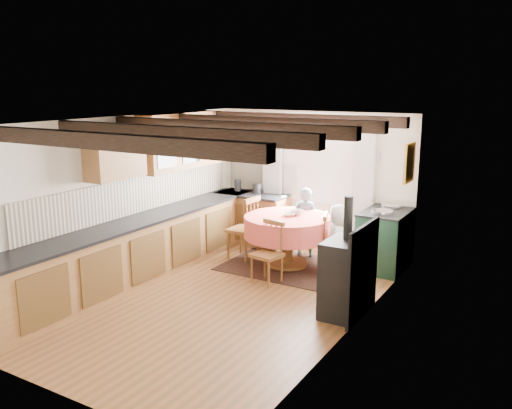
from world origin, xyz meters
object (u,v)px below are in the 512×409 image
Objects in this scene: child_far at (305,222)px; chair_left at (243,227)px; dining_table at (287,242)px; cup at (298,213)px; chair_near at (267,253)px; child_right at (339,241)px; aga_range at (385,239)px; cast_iron_stove at (347,256)px; chair_right at (336,245)px.

chair_left is at bearing 30.88° from child_far.
cup is (0.12, 0.13, 0.46)m from dining_table.
cup is at bearing 96.93° from chair_near.
chair_near is 1.11m from child_right.
cast_iron_stove reaches higher than aga_range.
child_right reaches higher than chair_right.
aga_range is at bearing -36.75° from child_right.
chair_near is 0.87× the size of chair_left.
cast_iron_stove is (2.30, -1.25, 0.23)m from chair_left.
aga_range is 0.89m from child_right.
aga_range reaches higher than dining_table.
chair_right is 0.85× the size of child_right.
chair_left is 1.10× the size of chair_right.
dining_table is at bearing 139.88° from cast_iron_stove.
child_far is (-0.79, 0.59, 0.11)m from chair_right.
dining_table is 1.30× the size of chair_left.
child_far is at bearing 127.62° from chair_left.
cast_iron_stove is 1.91m from cup.
cast_iron_stove is 2.37m from child_far.
chair_left is at bearing -162.07° from aga_range.
cast_iron_stove is (1.39, -0.44, 0.30)m from chair_near.
cast_iron_stove is 1.36m from child_right.
chair_near is at bearing -84.90° from dining_table.
cast_iron_stove is (0.66, -1.27, 0.28)m from chair_right.
cast_iron_stove is at bearing 63.25° from chair_left.
chair_near is at bearing 119.54° from chair_right.
child_right is at bearing -122.97° from aga_range.
dining_table is 0.90× the size of cast_iron_stove.
cast_iron_stove reaches higher than cup.
dining_table is at bearing 85.09° from child_right.
child_right is (0.86, -0.65, -0.03)m from child_far.
dining_table is 1.33× the size of aga_range.
child_far reaches higher than cup.
dining_table is 13.34× the size of cup.
chair_right is (1.64, 0.02, -0.05)m from chair_left.
chair_right is (0.73, 0.83, 0.02)m from chair_near.
child_right reaches higher than chair_left.
child_far is (0.01, 0.63, 0.18)m from dining_table.
chair_right is at bearing 138.20° from child_far.
child_far is at bearing 49.10° from child_right.
dining_table is 0.88m from child_right.
chair_right is at bearing -7.70° from cup.
cup is at bearing -154.05° from aga_range.
chair_right is (0.80, 0.04, 0.06)m from dining_table.
child_right is at bearing 116.10° from cast_iron_stove.
chair_right is 1.00m from child_far.
aga_range is at bearing 25.95° from cup.
chair_near is 1.49m from cast_iron_stove.
aga_range is 10.05× the size of cup.
chair_near is (0.07, -0.79, 0.05)m from dining_table.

